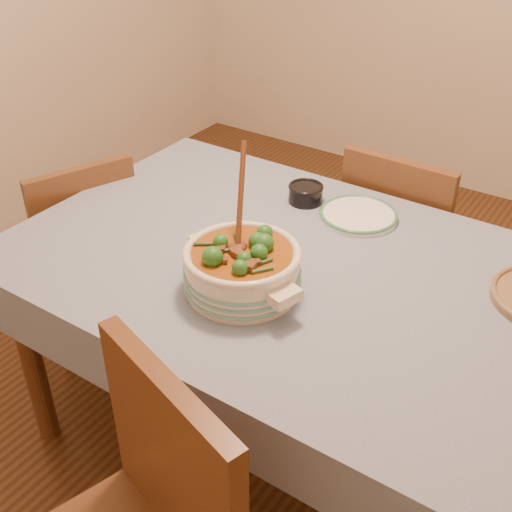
# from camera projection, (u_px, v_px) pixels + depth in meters

# --- Properties ---
(floor) EXTENTS (4.50, 4.50, 0.00)m
(floor) POSITION_uv_depth(u_px,v_px,m) (288.00, 443.00, 2.24)
(floor) COLOR #3F2112
(floor) RESTS_ON ground
(dining_table) EXTENTS (1.68, 1.08, 0.76)m
(dining_table) POSITION_uv_depth(u_px,v_px,m) (294.00, 290.00, 1.88)
(dining_table) COLOR brown
(dining_table) RESTS_ON floor
(stew_casserole) EXTENTS (0.40, 0.38, 0.37)m
(stew_casserole) POSITION_uv_depth(u_px,v_px,m) (242.00, 266.00, 1.68)
(stew_casserole) COLOR beige
(stew_casserole) RESTS_ON dining_table
(white_plate) EXTENTS (0.32, 0.32, 0.02)m
(white_plate) POSITION_uv_depth(u_px,v_px,m) (358.00, 215.00, 2.04)
(white_plate) COLOR white
(white_plate) RESTS_ON dining_table
(condiment_bowl) EXTENTS (0.12, 0.12, 0.06)m
(condiment_bowl) POSITION_uv_depth(u_px,v_px,m) (306.00, 192.00, 2.12)
(condiment_bowl) COLOR black
(condiment_bowl) RESTS_ON dining_table
(chair_far) EXTENTS (0.41, 0.41, 0.87)m
(chair_far) POSITION_uv_depth(u_px,v_px,m) (400.00, 242.00, 2.42)
(chair_far) COLOR brown
(chair_far) RESTS_ON floor
(chair_left) EXTENTS (0.50, 0.50, 0.83)m
(chair_left) POSITION_uv_depth(u_px,v_px,m) (82.00, 245.00, 2.44)
(chair_left) COLOR brown
(chair_left) RESTS_ON floor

